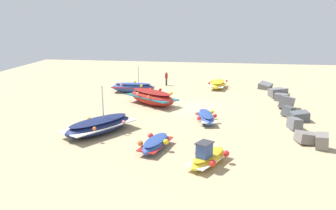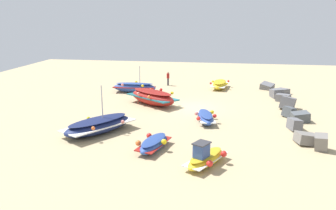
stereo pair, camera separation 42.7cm
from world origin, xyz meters
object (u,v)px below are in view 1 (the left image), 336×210
object	(u,v)px
fishing_boat_5	(218,84)
person_walking	(166,78)
fishing_boat_1	(99,126)
fishing_boat_0	(152,97)
fishing_boat_4	(206,117)
fishing_boat_2	(133,87)
fishing_boat_3	(156,144)
fishing_boat_6	(208,157)

from	to	relation	value
fishing_boat_5	person_walking	world-z (taller)	person_walking
fishing_boat_1	person_walking	world-z (taller)	fishing_boat_1
fishing_boat_0	fishing_boat_4	size ratio (longest dim) A/B	1.60
fishing_boat_0	fishing_boat_1	xyz separation A→B (m)	(8.11, -2.19, -0.17)
fishing_boat_4	person_walking	distance (m)	14.19
fishing_boat_2	fishing_boat_3	bearing A→B (deg)	107.32
fishing_boat_5	fishing_boat_4	bearing A→B (deg)	4.57
fishing_boat_1	fishing_boat_0	bearing A→B (deg)	-160.84
fishing_boat_2	fishing_boat_5	xyz separation A→B (m)	(-3.37, 8.90, -0.11)
fishing_boat_5	fishing_boat_6	xyz separation A→B (m)	(20.26, -0.46, -0.00)
fishing_boat_1	fishing_boat_3	bearing A→B (deg)	96.18
person_walking	fishing_boat_4	bearing A→B (deg)	123.38
fishing_boat_6	fishing_boat_2	bearing A→B (deg)	-124.63
fishing_boat_3	fishing_boat_4	bearing A→B (deg)	-11.34
fishing_boat_5	fishing_boat_1	bearing A→B (deg)	-18.25
fishing_boat_2	fishing_boat_3	world-z (taller)	fishing_boat_2
fishing_boat_4	fishing_boat_6	world-z (taller)	fishing_boat_6
fishing_boat_2	fishing_boat_4	distance (m)	12.16
fishing_boat_6	person_walking	xyz separation A→B (m)	(-20.99, -5.50, 0.48)
fishing_boat_3	fishing_boat_4	world-z (taller)	same
fishing_boat_5	fishing_boat_3	bearing A→B (deg)	-2.79
fishing_boat_0	fishing_boat_6	size ratio (longest dim) A/B	1.61
fishing_boat_1	fishing_boat_2	distance (m)	12.77
fishing_boat_0	person_walking	xyz separation A→B (m)	(-8.74, 0.02, 0.21)
person_walking	fishing_boat_0	bearing A→B (deg)	102.28
fishing_boat_3	fishing_boat_5	size ratio (longest dim) A/B	0.89
fishing_boat_1	fishing_boat_6	size ratio (longest dim) A/B	1.68
fishing_boat_5	fishing_boat_0	bearing A→B (deg)	-28.12
fishing_boat_2	fishing_boat_4	xyz separation A→B (m)	(9.15, 8.02, -0.16)
fishing_boat_1	fishing_boat_2	bearing A→B (deg)	-142.45
fishing_boat_3	fishing_boat_6	distance (m)	3.72
fishing_boat_3	person_walking	world-z (taller)	person_walking
fishing_boat_3	fishing_boat_4	xyz separation A→B (m)	(-5.97, 2.85, 0.02)
fishing_boat_0	fishing_boat_3	distance (m)	10.72
fishing_boat_5	person_walking	distance (m)	6.02
fishing_boat_2	fishing_boat_5	distance (m)	9.52
fishing_boat_5	fishing_boat_6	world-z (taller)	fishing_boat_6
fishing_boat_6	fishing_boat_4	bearing A→B (deg)	-148.03
fishing_boat_1	fishing_boat_3	xyz separation A→B (m)	(2.37, 4.43, -0.17)
person_walking	fishing_boat_5	bearing A→B (deg)	-174.55
fishing_boat_4	person_walking	bearing A→B (deg)	-171.17
fishing_boat_0	fishing_boat_4	distance (m)	6.81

